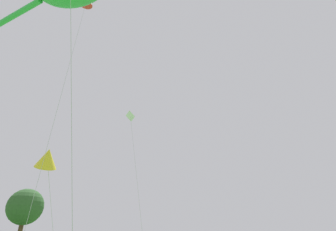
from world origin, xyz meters
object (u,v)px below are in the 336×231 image
at_px(small_kite_box_yellow, 87,0).
at_px(small_kite_triangle_green, 47,158).
at_px(small_kite_diamond_red, 131,123).
at_px(tree_shrub_far, 25,207).

xyz_separation_m(small_kite_box_yellow, small_kite_triangle_green, (-1.13, -0.48, -14.18)).
bearing_deg(small_kite_box_yellow, small_kite_triangle_green, -132.51).
distance_m(small_kite_diamond_red, tree_shrub_far, 43.53).
relative_size(small_kite_diamond_red, small_kite_triangle_green, 1.90).
height_order(small_kite_triangle_green, tree_shrub_far, tree_shrub_far).
bearing_deg(small_kite_triangle_green, tree_shrub_far, 87.82).
distance_m(small_kite_diamond_red, small_kite_triangle_green, 10.41).
distance_m(small_kite_box_yellow, small_kite_diamond_red, 11.33).
xyz_separation_m(small_kite_box_yellow, small_kite_diamond_red, (7.54, 0.24, -8.46)).
bearing_deg(small_kite_triangle_green, small_kite_box_yellow, 54.01).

